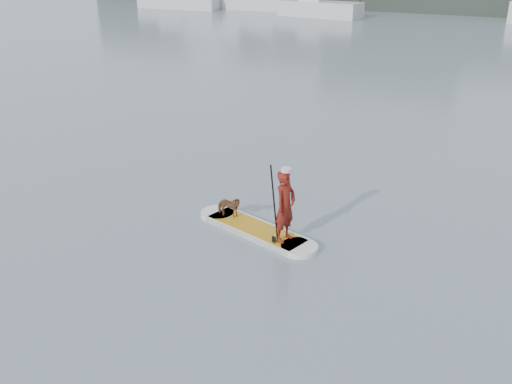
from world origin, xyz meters
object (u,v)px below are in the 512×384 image
at_px(dog, 229,207).
at_px(sailboat_a, 179,0).
at_px(sailboat_b, 271,0).
at_px(sailboat_c, 319,8).
at_px(paddler, 285,206).
at_px(paddleboard, 256,230).

bearing_deg(dog, sailboat_a, 27.48).
xyz_separation_m(sailboat_b, sailboat_c, (6.19, -3.23, -0.17)).
bearing_deg(paddler, sailboat_b, 36.72).
distance_m(paddler, dog, 1.78).
bearing_deg(dog, sailboat_c, 10.38).
bearing_deg(paddleboard, paddler, -0.00).
bearing_deg(sailboat_c, paddler, -63.95).
relative_size(paddleboard, paddler, 2.01).
relative_size(paddleboard, sailboat_c, 0.30).
bearing_deg(sailboat_c, sailboat_a, -175.62).
bearing_deg(sailboat_c, dog, -65.88).
height_order(paddler, sailboat_a, sailboat_a).
bearing_deg(sailboat_a, paddler, -57.81).
xyz_separation_m(sailboat_a, sailboat_b, (8.94, 2.57, 0.11)).
bearing_deg(sailboat_c, sailboat_b, 159.32).
relative_size(paddler, sailboat_b, 0.11).
xyz_separation_m(paddler, sailboat_a, (-28.99, 40.49, -0.06)).
height_order(paddler, sailboat_b, sailboat_b).
xyz_separation_m(paddleboard, dog, (-0.83, 0.24, 0.31)).
bearing_deg(sailboat_b, paddleboard, -70.85).
xyz_separation_m(paddleboard, sailboat_a, (-28.18, 40.25, 0.79)).
height_order(sailboat_b, sailboat_c, sailboat_b).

